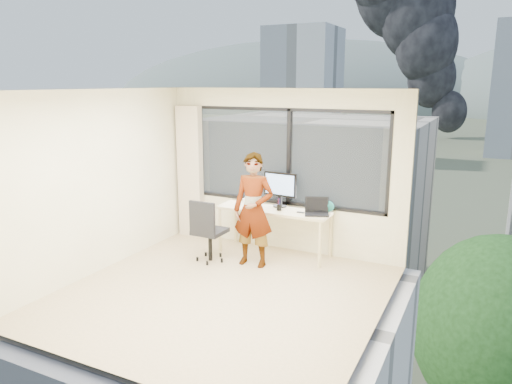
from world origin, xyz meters
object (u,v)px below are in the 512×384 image
Objects in this scene: game_console at (253,200)px; monitor at (280,189)px; chair at (210,229)px; handbag at (327,206)px; desk at (274,231)px; person at (253,210)px; laptop at (317,207)px.

monitor is at bearing -4.77° from game_console.
handbag is at bearing 29.87° from chair.
desk is at bearing -20.58° from game_console.
desk is 1.80× the size of chair.
chair is 0.77m from person.
handbag is (0.80, 0.16, 0.47)m from desk.
handbag is at bearing 5.94° from monitor.
person reaches higher than handbag.
person is 1.15m from handbag.
desk is 4.79× the size of laptop.
chair is 1.66m from laptop.
laptop is at bearing -111.67° from handbag.
desk is at bearing -97.36° from monitor.
laptop is (0.69, -0.21, -0.17)m from monitor.
handbag is at bearing 49.65° from laptop.
monitor reaches higher than desk.
game_console reaches higher than desk.
chair is at bearing -102.56° from game_console.
game_console is (0.27, 0.93, 0.28)m from chair.
desk is 0.94m from handbag.
laptop is (1.21, -0.28, 0.08)m from game_console.
chair reaches higher than laptop.
monitor is (0.03, 0.14, 0.66)m from desk.
game_console is (-0.51, 0.08, -0.25)m from monitor.
monitor is (0.12, 0.71, 0.18)m from person.
game_console is 0.74× the size of laptop.
person is 0.89m from game_console.
person is 3.02× the size of monitor.
game_console is 1.29m from handbag.
person is 4.53× the size of laptop.
handbag reaches higher than desk.
laptop is (0.81, 0.51, 0.01)m from person.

